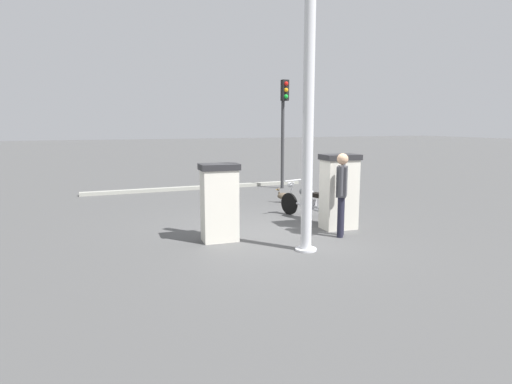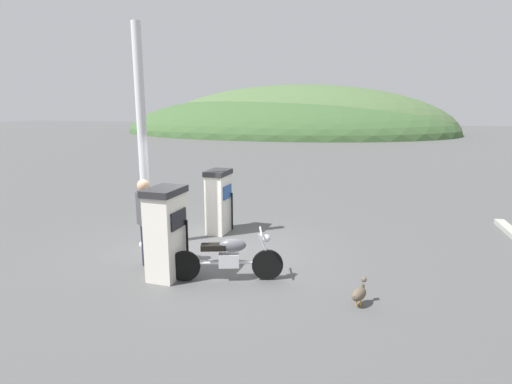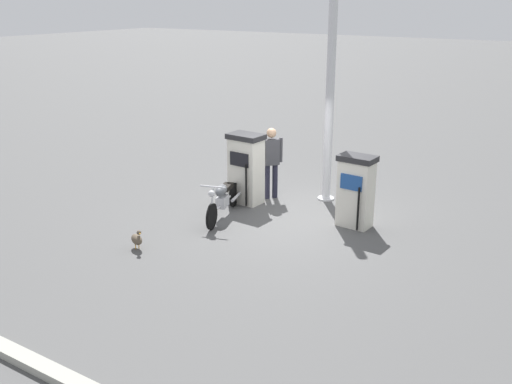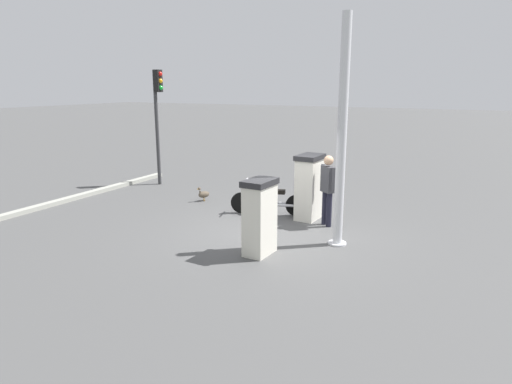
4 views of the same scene
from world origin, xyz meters
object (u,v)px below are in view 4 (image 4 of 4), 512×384
object	(u,v)px
motorcycle_near_pump	(267,198)
roadside_traffic_light	(158,108)
canopy_support_pole	(342,138)
fuel_pump_far	(260,217)
attendant_person	(328,186)
fuel_pump_near	(309,187)
wandering_duck	(204,194)

from	to	relation	value
motorcycle_near_pump	roadside_traffic_light	world-z (taller)	roadside_traffic_light
canopy_support_pole	fuel_pump_far	bearing A→B (deg)	45.91
motorcycle_near_pump	canopy_support_pole	distance (m)	3.30
fuel_pump_far	attendant_person	distance (m)	2.53
roadside_traffic_light	canopy_support_pole	size ratio (longest dim) A/B	0.81
roadside_traffic_light	canopy_support_pole	distance (m)	7.86
fuel_pump_near	wandering_duck	distance (m)	3.48
motorcycle_near_pump	attendant_person	bearing A→B (deg)	173.50
fuel_pump_far	attendant_person	world-z (taller)	attendant_person
fuel_pump_far	motorcycle_near_pump	xyz separation A→B (m)	(1.12, -2.65, -0.34)
attendant_person	fuel_pump_near	bearing A→B (deg)	-28.61
roadside_traffic_light	canopy_support_pole	bearing A→B (deg)	157.43
fuel_pump_far	roadside_traffic_light	distance (m)	7.61
wandering_duck	motorcycle_near_pump	bearing A→B (deg)	170.11
wandering_duck	roadside_traffic_light	size ratio (longest dim) A/B	0.11
wandering_duck	canopy_support_pole	size ratio (longest dim) A/B	0.09
canopy_support_pole	motorcycle_near_pump	bearing A→B (deg)	-30.02
motorcycle_near_pump	canopy_support_pole	world-z (taller)	canopy_support_pole
fuel_pump_near	wandering_duck	xyz separation A→B (m)	(3.41, -0.27, -0.64)
fuel_pump_near	roadside_traffic_light	bearing A→B (deg)	-14.18
wandering_duck	fuel_pump_far	bearing A→B (deg)	138.25
fuel_pump_near	fuel_pump_far	bearing A→B (deg)	90.00
fuel_pump_far	wandering_duck	size ratio (longest dim) A/B	3.54
fuel_pump_far	attendant_person	bearing A→B (deg)	-103.75
attendant_person	canopy_support_pole	world-z (taller)	canopy_support_pole
attendant_person	roadside_traffic_light	xyz separation A→B (m)	(6.61, -1.85, 1.62)
fuel_pump_near	wandering_duck	size ratio (longest dim) A/B	3.79
fuel_pump_near	motorcycle_near_pump	bearing A→B (deg)	6.64
fuel_pump_near	canopy_support_pole	xyz separation A→B (m)	(-1.24, 1.50, 1.46)
motorcycle_near_pump	wandering_duck	bearing A→B (deg)	-9.89
roadside_traffic_light	wandering_duck	bearing A→B (deg)	154.33
fuel_pump_far	roadside_traffic_light	size ratio (longest dim) A/B	0.40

